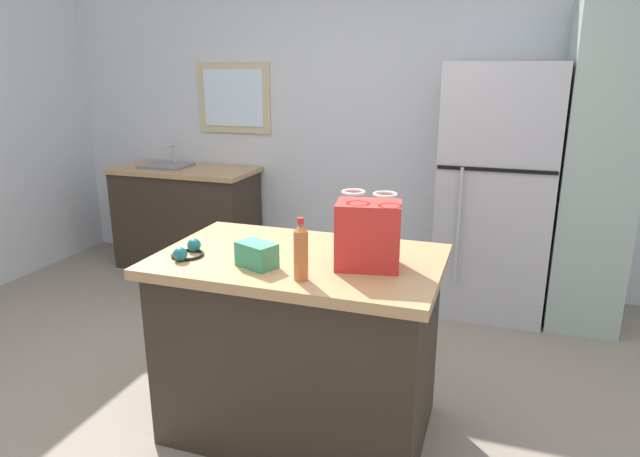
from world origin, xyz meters
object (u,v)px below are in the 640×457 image
Objects in this scene: refrigerator at (495,191)px; tall_cabinet at (596,168)px; ear_defenders at (187,251)px; kitchen_island at (300,343)px; shopping_bag at (368,235)px; small_box at (257,255)px; bottle at (301,252)px.

tall_cabinet reaches higher than refrigerator.
kitchen_island is at bearing 18.62° from ear_defenders.
shopping_bag is 0.49m from small_box.
refrigerator reaches higher than shopping_bag.
bottle is at bearing -10.29° from ear_defenders.
kitchen_island is 0.64m from bottle.
tall_cabinet is (0.63, 0.00, 0.20)m from refrigerator.
kitchen_island is 2.03m from refrigerator.
small_box is at bearing -3.88° from ear_defenders.
refrigerator is (0.81, 1.81, 0.43)m from kitchen_island.
small_box is (-0.46, -0.15, -0.09)m from shopping_bag.
ear_defenders is (-1.29, -1.97, 0.04)m from refrigerator.
shopping_bag is at bearing 46.30° from bottle.
kitchen_island is at bearing -128.49° from tall_cabinet.
kitchen_island is 0.70m from ear_defenders.
tall_cabinet is at bearing 57.51° from bottle.
tall_cabinet is 2.47m from bottle.
kitchen_island is 0.73× the size of refrigerator.
small_box is (-0.93, -2.00, 0.07)m from refrigerator.
ear_defenders is at bearing -134.29° from tall_cabinet.
refrigerator is at bearing 56.75° from ear_defenders.
bottle is (0.11, -0.27, 0.57)m from kitchen_island.
tall_cabinet reaches higher than kitchen_island.
shopping_bag is at bearing -120.84° from tall_cabinet.
refrigerator is at bearing 71.56° from bottle.
bottle reaches higher than small_box.
kitchen_island is 4.94× the size of bottle.
small_box is 0.36m from ear_defenders.
tall_cabinet is at bearing 51.51° from kitchen_island.
ear_defenders is (-0.49, -0.16, 0.47)m from kitchen_island.
shopping_bag reaches higher than bottle.
kitchen_island is 6.52× the size of ear_defenders.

